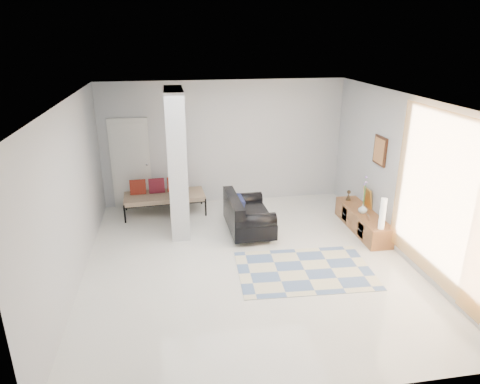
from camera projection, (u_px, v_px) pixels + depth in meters
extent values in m
plane|color=white|center=(247.00, 262.00, 7.44)|extent=(6.00, 6.00, 0.00)
plane|color=white|center=(248.00, 100.00, 6.46)|extent=(6.00, 6.00, 0.00)
plane|color=#ACAFB1|center=(224.00, 143.00, 9.72)|extent=(6.00, 0.00, 6.00)
plane|color=#ACAFB1|center=(303.00, 289.00, 4.17)|extent=(6.00, 0.00, 6.00)
plane|color=#ACAFB1|center=(71.00, 197.00, 6.53)|extent=(0.00, 6.00, 6.00)
plane|color=#ACAFB1|center=(404.00, 178.00, 7.37)|extent=(0.00, 6.00, 6.00)
cube|color=#B2B6B9|center=(177.00, 162.00, 8.26)|extent=(0.35, 1.20, 2.80)
cube|color=silver|center=(131.00, 164.00, 9.50)|extent=(0.85, 0.06, 2.04)
plane|color=#FFAE43|center=(440.00, 199.00, 6.28)|extent=(0.00, 2.55, 2.55)
cube|color=#3A1D0F|center=(380.00, 151.00, 8.11)|extent=(0.04, 0.45, 0.55)
cube|color=brown|center=(363.00, 221.00, 8.59)|extent=(0.45, 1.79, 0.40)
cube|color=#3A1D0F|center=(361.00, 230.00, 8.19)|extent=(0.02, 0.24, 0.28)
cube|color=#3A1D0F|center=(345.00, 214.00, 8.92)|extent=(0.02, 0.24, 0.28)
cube|color=gold|center=(368.00, 198.00, 8.70)|extent=(0.09, 0.32, 0.40)
cube|color=silver|center=(368.00, 217.00, 8.11)|extent=(0.04, 0.10, 0.12)
cylinder|color=silver|center=(239.00, 243.00, 8.00)|extent=(0.05, 0.05, 0.10)
cylinder|color=silver|center=(229.00, 219.00, 9.03)|extent=(0.05, 0.05, 0.10)
cylinder|color=silver|center=(271.00, 241.00, 8.11)|extent=(0.05, 0.05, 0.10)
cylinder|color=silver|center=(257.00, 217.00, 9.14)|extent=(0.05, 0.05, 0.10)
cube|color=black|center=(249.00, 220.00, 8.50)|extent=(0.85, 1.38, 0.30)
cube|color=black|center=(233.00, 206.00, 8.33)|extent=(0.24, 1.36, 0.36)
cylinder|color=black|center=(255.00, 221.00, 7.90)|extent=(0.78, 0.30, 0.28)
cylinder|color=black|center=(243.00, 200.00, 8.93)|extent=(0.78, 0.30, 0.28)
cube|color=black|center=(240.00, 205.00, 8.34)|extent=(0.15, 0.50, 0.31)
cylinder|color=black|center=(125.00, 214.00, 8.92)|extent=(0.04, 0.04, 0.40)
cylinder|color=black|center=(206.00, 207.00, 9.27)|extent=(0.04, 0.04, 0.40)
cylinder|color=black|center=(126.00, 202.00, 9.56)|extent=(0.04, 0.04, 0.40)
cylinder|color=black|center=(201.00, 196.00, 9.91)|extent=(0.04, 0.04, 0.40)
cube|color=tan|center=(165.00, 197.00, 9.35)|extent=(1.76, 0.82, 0.12)
cube|color=maroon|center=(138.00, 187.00, 9.30)|extent=(0.35, 0.18, 0.33)
cube|color=maroon|center=(157.00, 186.00, 9.38)|extent=(0.35, 0.18, 0.33)
cube|color=maroon|center=(175.00, 184.00, 9.47)|extent=(0.35, 0.18, 0.33)
cube|color=beige|center=(304.00, 270.00, 7.18)|extent=(2.30, 1.60, 0.01)
cylinder|color=silver|center=(383.00, 214.00, 7.70)|extent=(0.11, 0.11, 0.58)
imported|color=#BAC5BF|center=(363.00, 209.00, 8.43)|extent=(0.19, 0.19, 0.19)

